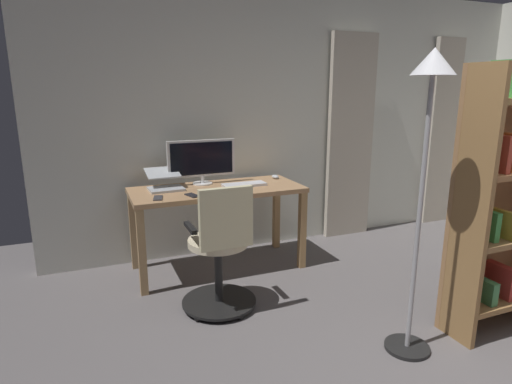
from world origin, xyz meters
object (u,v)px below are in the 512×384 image
object	(u,v)px
cell_phone_by_monitor	(158,198)
bookshelf	(503,201)
computer_keyboard	(244,185)
office_chair	(221,253)
computer_monitor	(202,160)
laptop	(165,183)
computer_mouse	(275,177)
floor_lamp	(427,133)
desk	(217,199)
cell_phone_face_up	(192,195)

from	to	relation	value
cell_phone_by_monitor	bookshelf	world-z (taller)	bookshelf
bookshelf	computer_keyboard	bearing A→B (deg)	-52.97
office_chair	computer_keyboard	distance (m)	0.92
bookshelf	computer_monitor	bearing A→B (deg)	-49.95
laptop	computer_mouse	xyz separation A→B (m)	(-1.07, -0.04, -0.04)
computer_mouse	floor_lamp	bearing A→B (deg)	92.72
computer_monitor	bookshelf	distance (m)	2.40
desk	floor_lamp	distance (m)	1.95
desk	laptop	xyz separation A→B (m)	(0.43, -0.13, 0.16)
desk	bookshelf	size ratio (longest dim) A/B	0.84
desk	computer_mouse	bearing A→B (deg)	-165.41
cell_phone_by_monitor	floor_lamp	bearing A→B (deg)	143.34
floor_lamp	office_chair	bearing A→B (deg)	-44.33
computer_keyboard	laptop	size ratio (longest dim) A/B	1.09
office_chair	computer_keyboard	xyz separation A→B (m)	(-0.46, -0.73, 0.31)
cell_phone_by_monitor	computer_mouse	bearing A→B (deg)	-150.92
cell_phone_by_monitor	computer_monitor	bearing A→B (deg)	-128.05
desk	computer_mouse	distance (m)	0.67
office_chair	computer_keyboard	bearing A→B (deg)	57.33
computer_mouse	floor_lamp	xyz separation A→B (m)	(-0.09, 1.83, 0.59)
office_chair	floor_lamp	bearing A→B (deg)	-44.71
laptop	floor_lamp	bearing A→B (deg)	120.42
cell_phone_face_up	bookshelf	distance (m)	2.25
cell_phone_face_up	computer_mouse	bearing A→B (deg)	-174.49
computer_monitor	bookshelf	bearing A→B (deg)	130.05
cell_phone_by_monitor	floor_lamp	xyz separation A→B (m)	(-1.27, 1.49, 0.61)
desk	cell_phone_face_up	xyz separation A→B (m)	(0.27, 0.20, 0.10)
desk	bookshelf	xyz separation A→B (m)	(-1.46, 1.63, 0.24)
desk	cell_phone_face_up	distance (m)	0.35
computer_monitor	laptop	bearing A→B (deg)	11.81
desk	cell_phone_by_monitor	bearing A→B (deg)	18.36
office_chair	cell_phone_by_monitor	distance (m)	0.73
computer_mouse	floor_lamp	distance (m)	1.93
computer_keyboard	laptop	distance (m)	0.70
computer_monitor	cell_phone_face_up	world-z (taller)	computer_monitor
computer_keyboard	computer_monitor	bearing A→B (deg)	-34.40
desk	computer_keyboard	size ratio (longest dim) A/B	3.84
office_chair	floor_lamp	world-z (taller)	floor_lamp
desk	bookshelf	world-z (taller)	bookshelf
computer_keyboard	floor_lamp	xyz separation A→B (m)	(-0.48, 1.65, 0.60)
cell_phone_by_monitor	computer_keyboard	bearing A→B (deg)	-155.91
computer_monitor	floor_lamp	distance (m)	2.07
desk	computer_mouse	size ratio (longest dim) A/B	14.98
office_chair	bookshelf	world-z (taller)	bookshelf
cell_phone_by_monitor	floor_lamp	world-z (taller)	floor_lamp
laptop	cell_phone_by_monitor	bearing A→B (deg)	67.26
laptop	office_chair	bearing A→B (deg)	101.67
office_chair	computer_mouse	distance (m)	1.29
computer_monitor	cell_phone_face_up	xyz separation A→B (m)	(0.20, 0.40, -0.22)
computer_monitor	computer_mouse	bearing A→B (deg)	177.22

